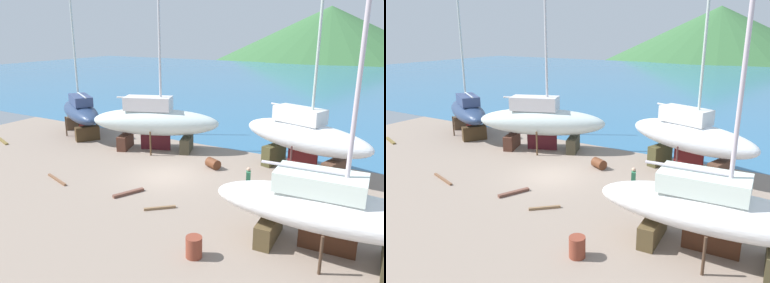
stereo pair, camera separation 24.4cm
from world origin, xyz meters
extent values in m
plane|color=gray|center=(0.00, -2.98, 0.00)|extent=(42.87, 42.87, 0.00)
cube|color=teal|center=(0.00, 48.59, 0.00)|extent=(171.49, 82.65, 0.01)
cone|color=#376638|center=(-14.81, 123.50, 0.00)|extent=(145.04, 145.04, 34.21)
cube|color=brown|center=(8.12, -3.89, 0.51)|extent=(0.82, 2.31, 1.02)
cylinder|color=#492D2C|center=(10.43, -2.20, 0.79)|extent=(0.12, 0.12, 1.58)
cylinder|color=#453022|center=(10.60, -5.33, 0.79)|extent=(0.12, 0.12, 1.58)
ellipsoid|color=white|center=(10.51, -3.76, 1.90)|extent=(9.71, 3.37, 1.61)
cube|color=#422314|center=(10.51, -3.76, 0.54)|extent=(2.30, 0.21, 1.12)
cube|color=white|center=(10.03, -3.79, 3.03)|extent=(3.53, 1.89, 0.80)
cylinder|color=silver|center=(10.99, -3.74, 7.97)|extent=(0.18, 0.18, 10.69)
cylinder|color=silver|center=(9.32, -3.83, 3.53)|extent=(3.35, 0.31, 0.12)
cube|color=#503527|center=(9.29, 4.27, 0.68)|extent=(1.24, 1.97, 1.37)
cube|color=#444023|center=(5.14, 5.63, 0.68)|extent=(1.24, 1.97, 1.37)
cylinder|color=#47311D|center=(7.61, 6.15, 1.01)|extent=(0.12, 0.12, 2.03)
cylinder|color=#4D2D2C|center=(6.82, 3.74, 1.01)|extent=(0.12, 0.12, 2.03)
ellipsoid|color=white|center=(7.22, 4.95, 2.40)|extent=(9.03, 4.92, 1.88)
cube|color=#521415|center=(7.22, 4.95, 0.81)|extent=(2.02, 0.73, 1.31)
cube|color=silver|center=(6.80, 5.08, 3.71)|extent=(3.42, 2.29, 0.94)
cylinder|color=#B5C6BF|center=(7.63, 4.81, 8.26)|extent=(0.17, 0.17, 10.04)
cylinder|color=silver|center=(6.18, 5.29, 4.15)|extent=(2.95, 1.07, 0.12)
cube|color=#433D2B|center=(-1.46, 5.10, 0.55)|extent=(1.39, 2.17, 1.09)
cube|color=#502E22|center=(-5.97, 3.38, 0.55)|extent=(1.39, 2.17, 1.09)
cylinder|color=#54351E|center=(-4.22, 5.56, 0.89)|extent=(0.12, 0.12, 1.79)
cylinder|color=brown|center=(-3.21, 2.92, 0.89)|extent=(0.12, 0.12, 1.79)
ellipsoid|color=silver|center=(-3.72, 4.24, 2.19)|extent=(9.94, 5.84, 2.00)
cube|color=#471319|center=(-3.72, 4.24, 0.49)|extent=(2.19, 0.90, 1.40)
cube|color=silver|center=(-4.17, 4.07, 3.59)|extent=(3.80, 2.68, 1.00)
cylinder|color=silver|center=(-3.27, 4.41, 8.97)|extent=(0.18, 0.18, 11.77)
cylinder|color=silver|center=(-4.84, 3.81, 3.99)|extent=(3.20, 1.32, 0.12)
cube|color=brown|center=(-13.81, 5.83, 0.59)|extent=(1.61, 1.99, 1.17)
cube|color=#42301B|center=(-10.14, 3.51, 0.59)|extent=(1.61, 1.99, 1.17)
cylinder|color=#4E3928|center=(-12.67, 3.56, 0.86)|extent=(0.12, 0.12, 1.72)
cylinder|color=#46382C|center=(-11.27, 5.78, 0.86)|extent=(0.12, 0.12, 1.72)
ellipsoid|color=navy|center=(-11.97, 4.67, 2.03)|extent=(8.63, 6.66, 1.56)
cube|color=#51100F|center=(-11.97, 4.67, 0.70)|extent=(1.81, 1.18, 1.09)
cube|color=navy|center=(-11.61, 4.44, 3.12)|extent=(3.41, 2.88, 0.78)
cylinder|color=silver|center=(-12.34, 4.91, 8.95)|extent=(0.17, 0.17, 12.44)
cylinder|color=silver|center=(-11.05, 4.09, 3.63)|extent=(2.64, 1.72, 0.12)
cube|color=maroon|center=(5.61, -0.11, 0.43)|extent=(0.31, 0.39, 0.85)
cube|color=#2D724E|center=(5.61, -0.11, 1.15)|extent=(0.38, 0.50, 0.59)
sphere|color=tan|center=(5.61, -0.11, 1.55)|extent=(0.22, 0.22, 0.22)
cylinder|color=brown|center=(5.99, -6.70, 0.44)|extent=(0.88, 0.88, 0.89)
cylinder|color=brown|center=(1.95, 2.82, 0.33)|extent=(1.13, 1.00, 0.66)
cube|color=#816143|center=(2.36, -3.90, 0.06)|extent=(1.30, 1.20, 0.12)
cube|color=brown|center=(-5.28, -3.90, 0.06)|extent=(2.28, 0.83, 0.12)
cube|color=brown|center=(-15.84, -0.36, 0.06)|extent=(2.31, 1.01, 0.12)
cube|color=brown|center=(-0.21, -3.27, 0.08)|extent=(0.98, 1.76, 0.16)
camera|label=1|loc=(12.64, -18.24, 8.74)|focal=35.35mm
camera|label=2|loc=(12.85, -18.12, 8.74)|focal=35.35mm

